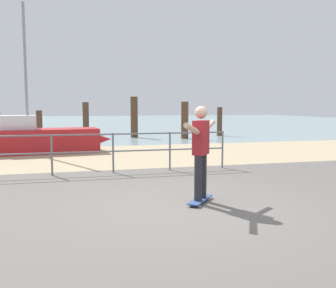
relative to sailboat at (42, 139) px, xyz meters
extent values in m
cube|color=#605B56|center=(3.04, -9.36, -0.52)|extent=(24.00, 10.00, 0.04)
cube|color=tan|center=(3.04, -1.36, -0.52)|extent=(24.00, 6.00, 0.04)
cube|color=#849EA3|center=(3.04, 26.64, -0.52)|extent=(72.00, 50.00, 0.04)
cylinder|color=slate|center=(0.63, -4.76, 0.00)|extent=(0.05, 0.05, 1.05)
cylinder|color=slate|center=(2.14, -4.76, 0.00)|extent=(0.05, 0.05, 1.05)
cylinder|color=slate|center=(3.65, -4.76, 0.00)|extent=(0.05, 0.05, 1.05)
cylinder|color=slate|center=(5.16, -4.76, 0.00)|extent=(0.05, 0.05, 1.05)
cylinder|color=slate|center=(-0.13, -4.76, 0.50)|extent=(10.57, 0.04, 0.04)
cylinder|color=slate|center=(-0.13, -4.76, 0.05)|extent=(10.57, 0.04, 0.04)
cube|color=#B21E23|center=(-0.16, -0.02, -0.07)|extent=(4.52, 1.83, 0.90)
cone|color=#B21E23|center=(2.03, 0.20, -0.07)|extent=(1.17, 0.87, 0.77)
cylinder|color=gray|center=(-0.46, -0.05, 2.61)|extent=(0.10, 0.10, 4.48)
cube|color=silver|center=(-0.76, -0.08, 0.63)|extent=(1.28, 1.01, 0.50)
cube|color=#334C8C|center=(3.34, -8.10, -0.45)|extent=(0.66, 0.75, 0.02)
cylinder|color=silver|center=(3.23, -8.37, -0.49)|extent=(0.06, 0.07, 0.06)
cylinder|color=silver|center=(3.10, -8.27, -0.49)|extent=(0.06, 0.07, 0.06)
cylinder|color=silver|center=(3.58, -7.93, -0.49)|extent=(0.06, 0.07, 0.06)
cylinder|color=silver|center=(3.46, -7.83, -0.49)|extent=(0.06, 0.07, 0.06)
cylinder|color=#26262B|center=(3.27, -8.19, -0.04)|extent=(0.14, 0.14, 0.80)
cylinder|color=#26262B|center=(3.42, -8.00, -0.04)|extent=(0.14, 0.14, 0.80)
cube|color=maroon|center=(3.34, -8.10, 0.66)|extent=(0.38, 0.41, 0.60)
sphere|color=tan|center=(3.34, -8.10, 1.10)|extent=(0.22, 0.22, 0.22)
cylinder|color=tan|center=(3.06, -8.45, 0.84)|extent=(0.42, 0.49, 0.23)
cylinder|color=tan|center=(3.62, -7.75, 0.84)|extent=(0.42, 0.49, 0.23)
cylinder|color=#513826|center=(-0.63, 6.39, 0.23)|extent=(0.31, 0.31, 1.51)
cylinder|color=#513826|center=(1.87, 9.07, 0.47)|extent=(0.38, 0.38, 1.98)
cylinder|color=#513826|center=(4.37, 5.78, 0.60)|extent=(0.40, 0.40, 2.25)
cylinder|color=#513826|center=(6.86, 4.46, 0.46)|extent=(0.39, 0.39, 1.97)
cylinder|color=#513826|center=(9.36, 5.71, 0.31)|extent=(0.30, 0.30, 1.68)
camera|label=1|loc=(1.20, -14.15, 1.21)|focal=39.15mm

